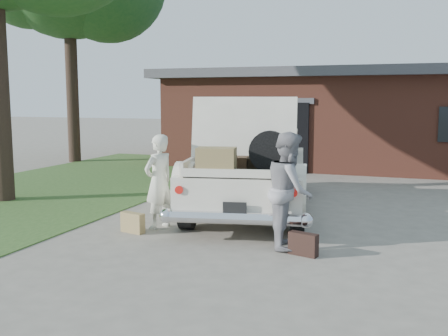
% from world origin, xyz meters
% --- Properties ---
extents(ground, '(90.00, 90.00, 0.00)m').
position_xyz_m(ground, '(0.00, 0.00, 0.00)').
color(ground, gray).
rests_on(ground, ground).
extents(grass_strip, '(6.00, 16.00, 0.02)m').
position_xyz_m(grass_strip, '(-5.50, 3.00, 0.01)').
color(grass_strip, '#2D4C1E').
rests_on(grass_strip, ground).
extents(house, '(12.80, 7.80, 3.30)m').
position_xyz_m(house, '(0.98, 11.47, 1.67)').
color(house, brown).
rests_on(house, ground).
extents(sedan, '(3.30, 6.06, 2.36)m').
position_xyz_m(sedan, '(-0.01, 2.34, 0.84)').
color(sedan, silver).
rests_on(sedan, ground).
extents(woman_left, '(0.60, 0.73, 1.70)m').
position_xyz_m(woman_left, '(-1.10, 0.20, 0.85)').
color(woman_left, beige).
rests_on(woman_left, ground).
extents(woman_right, '(0.91, 1.05, 1.83)m').
position_xyz_m(woman_right, '(1.37, -0.18, 0.91)').
color(woman_right, gray).
rests_on(woman_right, ground).
extents(suitcase_left, '(0.48, 0.25, 0.35)m').
position_xyz_m(suitcase_left, '(-1.39, -0.25, 0.18)').
color(suitcase_left, '#9C834F').
rests_on(suitcase_left, ground).
extents(suitcase_right, '(0.47, 0.26, 0.35)m').
position_xyz_m(suitcase_right, '(1.69, -0.56, 0.17)').
color(suitcase_right, black).
rests_on(suitcase_right, ground).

